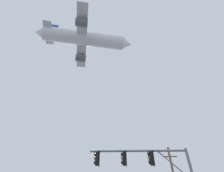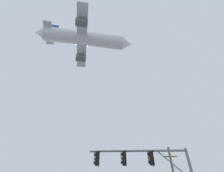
% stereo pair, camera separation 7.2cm
% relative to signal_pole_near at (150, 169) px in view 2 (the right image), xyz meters
% --- Properties ---
extents(signal_pole_near, '(7.06, 0.60, 6.28)m').
position_rel_signal_pole_near_xyz_m(signal_pole_near, '(0.00, 0.00, 0.00)').
color(signal_pole_near, slate).
rests_on(signal_pole_near, ground).
extents(airplane, '(21.55, 16.65, 5.89)m').
position_rel_signal_pole_near_xyz_m(airplane, '(-9.39, 9.65, 29.93)').
color(airplane, white).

